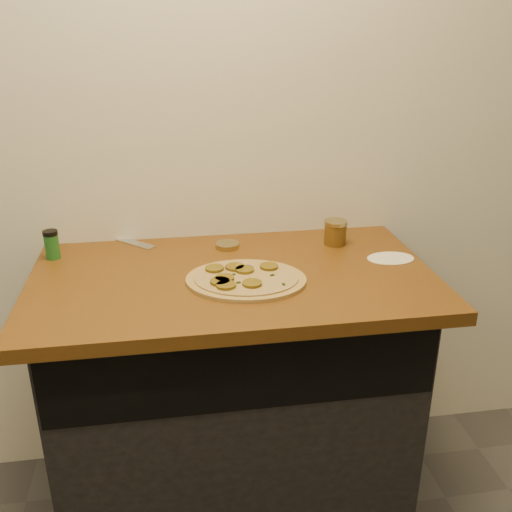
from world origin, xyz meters
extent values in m
cube|color=silver|center=(0.00, 1.75, 1.35)|extent=(4.00, 0.02, 2.70)
cube|color=black|center=(0.00, 1.45, 0.43)|extent=(1.10, 0.60, 0.86)
cube|color=brown|center=(0.00, 1.42, 0.88)|extent=(1.20, 0.70, 0.04)
cylinder|color=tan|center=(0.03, 1.35, 0.91)|extent=(0.40, 0.40, 0.01)
cylinder|color=#D1CA8A|center=(0.03, 1.35, 0.91)|extent=(0.35, 0.35, 0.00)
cylinder|color=olive|center=(-0.05, 1.42, 0.92)|extent=(0.06, 0.06, 0.01)
cylinder|color=olive|center=(0.01, 1.42, 0.92)|extent=(0.06, 0.06, 0.01)
cylinder|color=olive|center=(0.04, 1.30, 0.92)|extent=(0.06, 0.06, 0.01)
cylinder|color=olive|center=(0.03, 1.39, 0.92)|extent=(0.06, 0.06, 0.01)
cylinder|color=olive|center=(0.11, 1.41, 0.92)|extent=(0.06, 0.06, 0.01)
cylinder|color=olive|center=(-0.03, 1.30, 0.92)|extent=(0.06, 0.06, 0.01)
cylinder|color=olive|center=(-0.05, 1.32, 0.92)|extent=(0.06, 0.06, 0.01)
cylinder|color=olive|center=(-0.03, 1.34, 0.92)|extent=(0.06, 0.06, 0.01)
torus|color=#722A6C|center=(0.04, 1.41, 0.92)|extent=(0.05, 0.05, 0.01)
torus|color=#722A6C|center=(0.00, 1.43, 0.92)|extent=(0.05, 0.05, 0.01)
cube|color=black|center=(0.11, 1.35, 0.92)|extent=(0.01, 0.01, 0.00)
cube|color=black|center=(0.13, 1.28, 0.92)|extent=(0.01, 0.01, 0.00)
cube|color=black|center=(0.03, 1.40, 0.92)|extent=(0.02, 0.01, 0.00)
cube|color=black|center=(0.01, 1.39, 0.92)|extent=(0.01, 0.01, 0.00)
cube|color=black|center=(0.00, 1.31, 0.92)|extent=(0.01, 0.01, 0.00)
cube|color=black|center=(0.00, 1.37, 0.92)|extent=(0.01, 0.01, 0.00)
cube|color=black|center=(0.04, 1.29, 0.92)|extent=(0.01, 0.01, 0.00)
cube|color=black|center=(-0.05, 1.41, 0.92)|extent=(0.01, 0.01, 0.00)
cube|color=black|center=(-0.05, 1.34, 0.92)|extent=(0.01, 0.01, 0.00)
cube|color=black|center=(0.04, 1.42, 0.92)|extent=(0.01, 0.01, 0.00)
cube|color=black|center=(-0.05, 1.34, 0.92)|extent=(0.01, 0.01, 0.00)
cube|color=black|center=(0.04, 1.33, 0.92)|extent=(0.01, 0.01, 0.00)
cube|color=#B7BAC1|center=(-0.31, 1.72, 0.90)|extent=(0.16, 0.16, 0.00)
cube|color=black|center=(-0.40, 1.81, 0.91)|extent=(0.09, 0.09, 0.02)
cylinder|color=tan|center=(0.01, 1.62, 0.91)|extent=(0.10, 0.10, 0.02)
cylinder|color=maroon|center=(0.37, 1.60, 0.94)|extent=(0.07, 0.07, 0.07)
cylinder|color=tan|center=(0.37, 1.60, 0.98)|extent=(0.08, 0.08, 0.01)
cylinder|color=#206723|center=(-0.55, 1.62, 0.94)|extent=(0.04, 0.04, 0.08)
cylinder|color=black|center=(-0.55, 1.62, 0.99)|extent=(0.05, 0.05, 0.01)
cylinder|color=silver|center=(0.51, 1.45, 0.90)|extent=(0.16, 0.16, 0.00)
camera|label=1|loc=(-0.18, -0.13, 1.60)|focal=40.00mm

